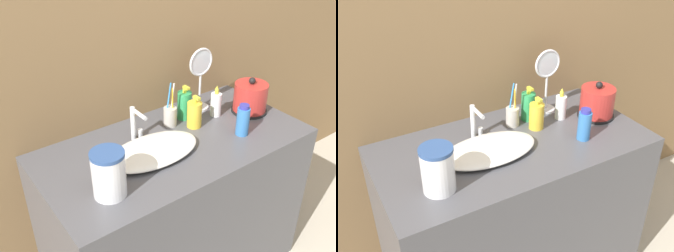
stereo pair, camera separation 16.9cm
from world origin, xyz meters
TOP-DOWN VIEW (x-y plane):
  - wall_back at (0.00, 0.64)m, footprint 6.00×0.04m
  - vanity_counter at (0.00, 0.31)m, footprint 1.24×0.62m
  - sink_basin at (-0.14, 0.29)m, footprint 0.43×0.24m
  - faucet at (-0.13, 0.43)m, footprint 0.06×0.12m
  - electric_kettle at (0.48, 0.32)m, footprint 0.18×0.18m
  - toothbrush_cup at (0.07, 0.45)m, footprint 0.06×0.06m
  - lotion_bottle at (0.16, 0.37)m, footprint 0.07×0.07m
  - shampoo_bottle at (0.17, 0.47)m, footprint 0.07×0.07m
  - mouthwash_bottle at (0.29, 0.19)m, footprint 0.06×0.06m
  - hand_cream_bottle at (0.32, 0.39)m, footprint 0.05×0.05m
  - vanity_mirror at (0.30, 0.50)m, footprint 0.14×0.10m
  - water_pitcher at (-0.41, 0.17)m, footprint 0.13×0.13m

SIDE VIEW (x-z plane):
  - vanity_counter at x=0.00m, z-range 0.00..0.82m
  - sink_basin at x=-0.14m, z-range 0.82..0.87m
  - toothbrush_cup at x=0.07m, z-range 0.76..0.99m
  - hand_cream_bottle at x=0.32m, z-range 0.80..0.97m
  - lotion_bottle at x=0.16m, z-range 0.81..0.97m
  - electric_kettle at x=0.48m, z-range 0.80..0.99m
  - shampoo_bottle at x=0.17m, z-range 0.81..0.98m
  - mouthwash_bottle at x=0.29m, z-range 0.82..0.97m
  - faucet at x=-0.13m, z-range 0.83..0.99m
  - water_pitcher at x=-0.41m, z-range 0.82..1.01m
  - vanity_mirror at x=0.30m, z-range 0.85..1.17m
  - wall_back at x=0.00m, z-range 0.00..2.60m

